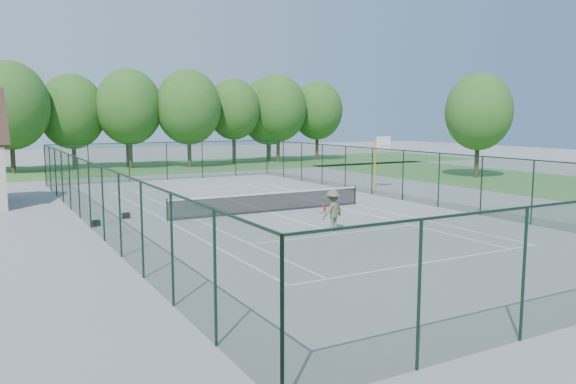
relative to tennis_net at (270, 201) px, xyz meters
name	(u,v)px	position (x,y,z in m)	size (l,w,h in m)	color
ground	(270,212)	(0.00, 0.00, -0.58)	(140.00, 140.00, 0.00)	gray
grass_far	(131,168)	(0.00, 30.00, -0.57)	(80.00, 16.00, 0.01)	#468039
grass_side	(515,180)	(24.00, 4.00, -0.57)	(14.00, 40.00, 0.01)	#468039
court_lines	(270,212)	(0.00, 0.00, -0.57)	(11.05, 23.85, 0.01)	white
tennis_net	(270,201)	(0.00, 0.00, 0.00)	(11.08, 0.08, 1.10)	black
fence_enclosure	(269,183)	(0.00, 0.00, 0.98)	(18.05, 36.05, 3.02)	#193B1E
tree_line_far	(129,107)	(0.00, 30.00, 5.42)	(39.40, 6.40, 9.70)	#43331F
basketball_goal	(380,152)	(11.50, 5.44, 1.99)	(1.20, 1.43, 3.65)	yellow
tree_side	(479,112)	(23.09, 7.20, 4.86)	(5.44, 5.44, 8.62)	#43331F
sports_bag_a	(96,223)	(-8.72, 0.41, -0.43)	(0.36, 0.21, 0.29)	black
sports_bag_b	(126,216)	(-7.05, 1.76, -0.43)	(0.37, 0.22, 0.29)	black
tennis_player	(333,211)	(0.13, -5.77, 0.33)	(2.11, 1.00, 1.81)	#5B5F42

